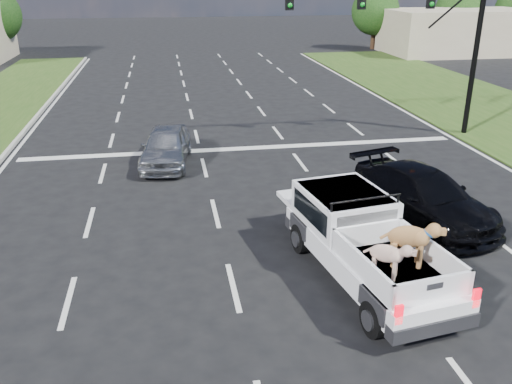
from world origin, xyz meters
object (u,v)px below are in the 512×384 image
(pickup_truck, at_px, (363,241))
(black_coupe, at_px, (423,196))
(traffic_signal, at_px, (424,20))
(silver_sedan, at_px, (166,146))

(pickup_truck, xyz_separation_m, black_coupe, (2.72, 2.66, -0.19))
(traffic_signal, bearing_deg, black_coupe, -112.84)
(traffic_signal, height_order, pickup_truck, traffic_signal)
(pickup_truck, bearing_deg, silver_sedan, 107.10)
(pickup_truck, distance_m, silver_sedan, 9.62)
(traffic_signal, bearing_deg, silver_sedan, -169.68)
(traffic_signal, height_order, black_coupe, traffic_signal)
(silver_sedan, distance_m, black_coupe, 9.16)
(traffic_signal, distance_m, silver_sedan, 11.17)
(pickup_truck, distance_m, black_coupe, 3.81)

